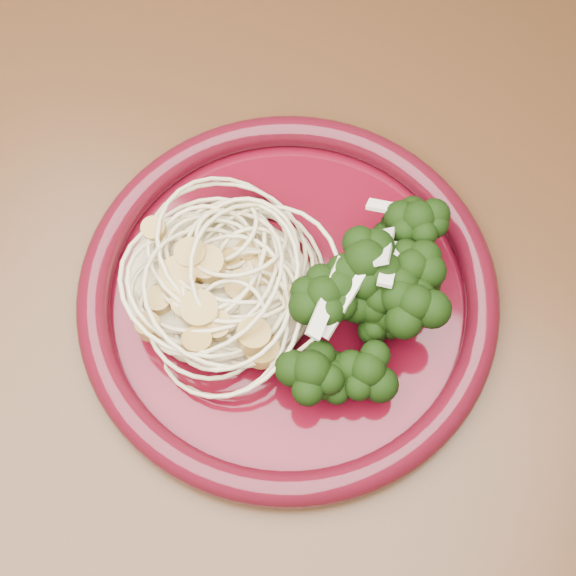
# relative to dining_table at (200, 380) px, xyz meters

# --- Properties ---
(dining_table) EXTENTS (1.20, 0.80, 0.75)m
(dining_table) POSITION_rel_dining_table_xyz_m (0.00, 0.00, 0.00)
(dining_table) COLOR #472814
(dining_table) RESTS_ON ground
(dinner_plate) EXTENTS (0.35, 0.35, 0.02)m
(dinner_plate) POSITION_rel_dining_table_xyz_m (0.05, 0.05, 0.11)
(dinner_plate) COLOR #470611
(dinner_plate) RESTS_ON dining_table
(spaghetti_pile) EXTENTS (0.16, 0.15, 0.03)m
(spaghetti_pile) POSITION_rel_dining_table_xyz_m (0.01, 0.04, 0.12)
(spaghetti_pile) COLOR beige
(spaghetti_pile) RESTS_ON dinner_plate
(scallop_cluster) EXTENTS (0.14, 0.14, 0.04)m
(scallop_cluster) POSITION_rel_dining_table_xyz_m (0.01, 0.04, 0.15)
(scallop_cluster) COLOR #AD8B41
(scallop_cluster) RESTS_ON spaghetti_pile
(broccoli_pile) EXTENTS (0.13, 0.17, 0.05)m
(broccoli_pile) POSITION_rel_dining_table_xyz_m (0.10, 0.07, 0.13)
(broccoli_pile) COLOR black
(broccoli_pile) RESTS_ON dinner_plate
(onion_garnish) EXTENTS (0.09, 0.11, 0.05)m
(onion_garnish) POSITION_rel_dining_table_xyz_m (0.10, 0.07, 0.16)
(onion_garnish) COLOR beige
(onion_garnish) RESTS_ON broccoli_pile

